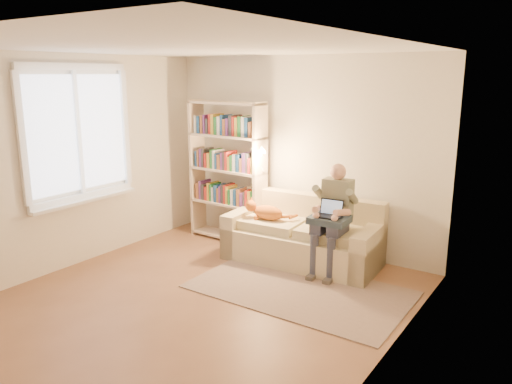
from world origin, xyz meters
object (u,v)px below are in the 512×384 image
Objects in this scene: person at (333,212)px; cat at (267,212)px; sofa at (303,239)px; laptop at (326,211)px; bookshelf at (227,165)px.

person reaches higher than cat.
laptop is (0.41, -0.22, 0.48)m from sofa.
sofa is 0.58m from cat.
sofa is 1.51× the size of person.
laptop is at bearing -10.52° from bookshelf.
bookshelf reaches higher than person.
laptop is 1.81m from bookshelf.
person is at bearing -1.56° from cat.
person is (0.46, -0.12, 0.45)m from sofa.
sofa is 3.19× the size of cat.
person is 0.93m from cat.
laptop is at bearing -32.44° from sofa.
bookshelf reaches higher than laptop.
bookshelf is (-1.74, 0.38, 0.33)m from laptop.
person is at bearing 61.84° from laptop.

